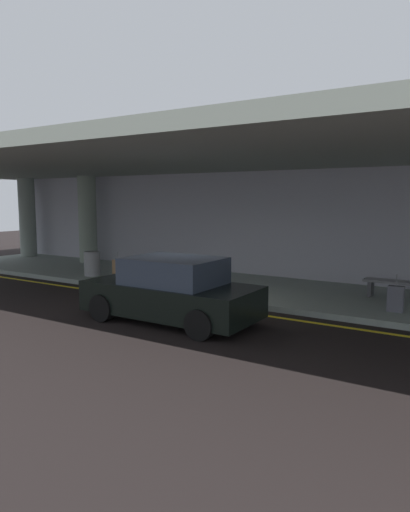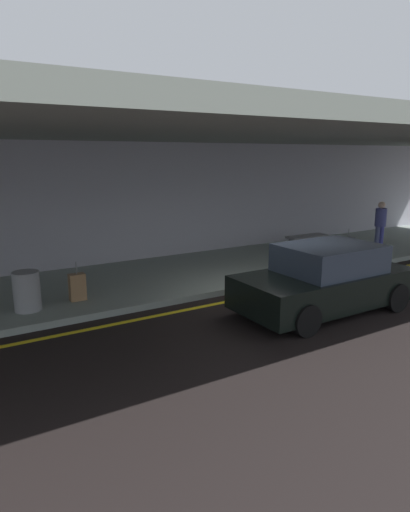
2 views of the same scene
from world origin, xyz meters
TOP-DOWN VIEW (x-y plane):
  - ground_plane at (0.00, 0.00)m, footprint 60.00×60.00m
  - sidewalk at (0.00, 3.10)m, footprint 26.00×4.20m
  - lane_stripe_yellow at (0.00, 0.55)m, footprint 26.00×0.14m
  - support_column_far_left at (-12.00, 4.43)m, footprint 0.75×0.75m
  - support_column_left_mid at (-8.00, 4.43)m, footprint 0.75×0.75m
  - ceiling_overhang at (0.00, 2.60)m, footprint 28.00×13.20m
  - terminal_back_wall at (0.00, 5.35)m, footprint 26.00×0.30m
  - car_black at (0.49, -1.10)m, footprint 4.10×1.92m
  - suitcase_upright_primary at (4.81, 2.06)m, footprint 0.36×0.22m
  - suitcase_upright_secondary at (-4.11, 2.07)m, footprint 0.36×0.22m
  - bench_metal at (4.50, 3.64)m, footprint 1.60×0.50m
  - trash_bin_steel at (-5.21, 1.94)m, footprint 0.56×0.56m

SIDE VIEW (x-z plane):
  - ground_plane at x=0.00m, z-range 0.00..0.00m
  - lane_stripe_yellow at x=0.00m, z-range 0.00..0.01m
  - sidewalk at x=0.00m, z-range 0.00..0.15m
  - suitcase_upright_primary at x=4.81m, z-range 0.01..0.91m
  - suitcase_upright_secondary at x=-4.11m, z-range 0.01..0.91m
  - bench_metal at x=4.50m, z-range 0.26..0.74m
  - trash_bin_steel at x=-5.21m, z-range 0.15..1.00m
  - car_black at x=0.49m, z-range -0.04..1.46m
  - terminal_back_wall at x=0.00m, z-range 0.00..3.80m
  - support_column_far_left at x=-12.00m, z-range 0.15..3.80m
  - support_column_left_mid at x=-8.00m, z-range 0.15..3.80m
  - ceiling_overhang at x=0.00m, z-range 3.80..4.10m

